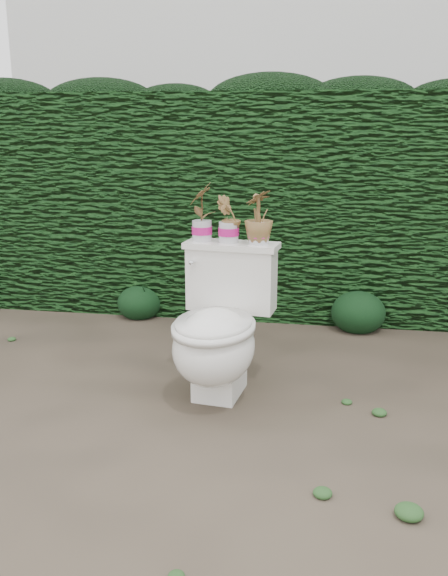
% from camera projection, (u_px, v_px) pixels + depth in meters
% --- Properties ---
extents(ground, '(60.00, 60.00, 0.00)m').
position_uv_depth(ground, '(234.00, 384.00, 3.35)').
color(ground, brown).
rests_on(ground, ground).
extents(hedge, '(8.00, 1.00, 1.60)m').
position_uv_depth(hedge, '(266.00, 203.00, 4.67)').
color(hedge, '#1C4A18').
rests_on(hedge, ground).
extents(house_wall, '(8.00, 3.50, 4.00)m').
position_uv_depth(house_wall, '(342.00, 78.00, 8.45)').
color(house_wall, silver).
rests_on(house_wall, ground).
extents(toilet, '(0.54, 0.73, 0.78)m').
position_uv_depth(toilet, '(219.00, 331.00, 3.13)').
color(toilet, white).
rests_on(toilet, ground).
extents(potted_plant_left, '(0.13, 0.18, 0.30)m').
position_uv_depth(potted_plant_left, '(202.00, 213.00, 3.25)').
color(potted_plant_left, '#3B7825').
rests_on(potted_plant_left, toilet).
extents(potted_plant_center, '(0.16, 0.15, 0.23)m').
position_uv_depth(potted_plant_center, '(229.00, 220.00, 3.21)').
color(potted_plant_center, '#3B7825').
rests_on(potted_plant_center, toilet).
extents(potted_plant_right, '(0.20, 0.20, 0.27)m').
position_uv_depth(potted_plant_right, '(259.00, 219.00, 3.16)').
color(potted_plant_right, '#3B7825').
rests_on(potted_plant_right, toilet).
extents(liriope_clump_1, '(0.33, 0.33, 0.26)m').
position_uv_depth(liriope_clump_1, '(139.00, 299.00, 4.51)').
color(liriope_clump_1, black).
rests_on(liriope_clump_1, ground).
extents(liriope_clump_2, '(0.37, 0.37, 0.30)m').
position_uv_depth(liriope_clump_2, '(358.00, 308.00, 4.22)').
color(liriope_clump_2, black).
rests_on(liriope_clump_2, ground).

